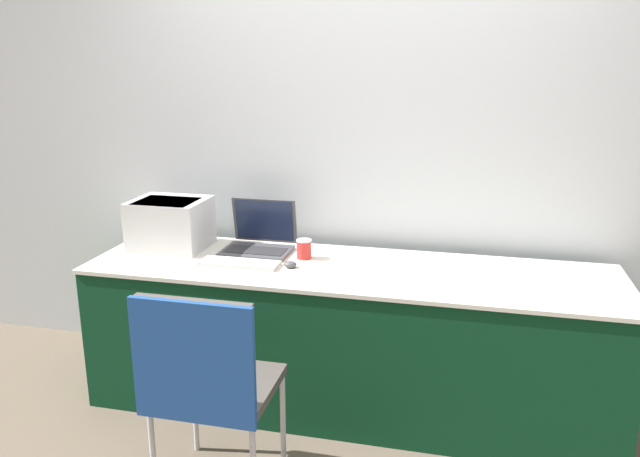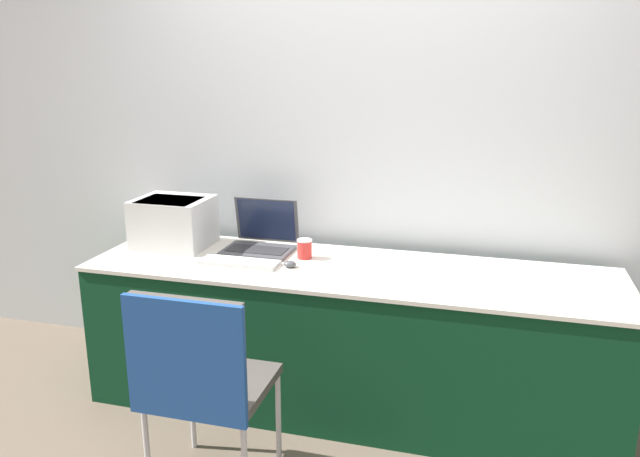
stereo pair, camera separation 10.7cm
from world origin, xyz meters
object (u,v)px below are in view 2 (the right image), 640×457
Objects in this scene: external_keyboard at (240,262)px; laptop_left at (261,239)px; chair at (199,372)px; mouse at (290,264)px; printer at (173,220)px; coffee_cup at (305,249)px.

laptop_left is at bearing 86.82° from external_keyboard.
laptop_left is 0.27m from external_keyboard.
laptop_left reaches higher than chair.
external_keyboard is 0.26m from mouse.
printer is 0.42× the size of chair.
laptop_left is at bearing 97.24° from chair.
printer is 0.98× the size of external_keyboard.
laptop_left reaches higher than coffee_cup.
mouse is (-0.03, -0.16, -0.03)m from coffee_cup.
mouse is at bearing 82.31° from chair.
laptop_left is at bearing 163.35° from coffee_cup.
laptop_left is 0.39× the size of chair.
coffee_cup is (0.75, -0.02, -0.09)m from printer.
laptop_left is 0.34m from mouse.
external_keyboard is 3.98× the size of coffee_cup.
mouse is at bearing 5.47° from external_keyboard.
mouse is 0.83m from chair.
laptop_left is 1.07m from chair.
external_keyboard is at bearing 100.70° from chair.
external_keyboard is at bearing -23.46° from printer.
chair is (0.15, -0.78, -0.18)m from external_keyboard.
printer reaches higher than coffee_cup.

